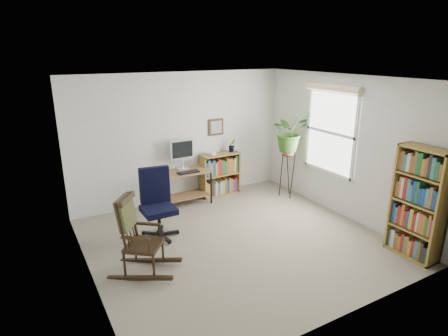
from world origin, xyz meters
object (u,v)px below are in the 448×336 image
office_chair (158,205)px  rocking_chair (143,235)px  desk (186,188)px  low_bookshelf (220,174)px  tall_bookshelf (418,204)px

office_chair → rocking_chair: size_ratio=1.03×
desk → office_chair: office_chair is taller
rocking_chair → low_bookshelf: 2.91m
office_chair → desk: bearing=56.4°
rocking_chair → low_bookshelf: bearing=-10.0°
low_bookshelf → tall_bookshelf: 3.60m
rocking_chair → low_bookshelf: rocking_chair is taller
office_chair → low_bookshelf: 2.04m
desk → tall_bookshelf: bearing=-58.5°
tall_bookshelf → rocking_chair: bearing=156.9°
office_chair → low_bookshelf: bearing=42.0°
desk → low_bookshelf: 0.80m
desk → tall_bookshelf: (1.99, -3.25, 0.46)m
desk → low_bookshelf: (0.79, 0.12, 0.10)m
desk → rocking_chair: 2.29m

